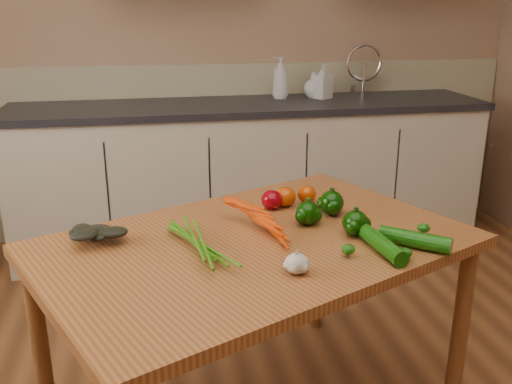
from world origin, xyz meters
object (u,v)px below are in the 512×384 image
at_px(tomato_b, 285,197).
at_px(carrot_bunch, 241,227).
at_px(pepper_b, 331,203).
at_px(garlic_bulb, 297,264).
at_px(pepper_a, 308,213).
at_px(pepper_c, 355,223).
at_px(zucchini_a, 415,240).
at_px(soap_bottle_b, 322,81).
at_px(table, 255,263).
at_px(tomato_c, 307,194).
at_px(zucchini_b, 382,245).
at_px(tomato_a, 272,200).
at_px(soap_bottle_c, 314,85).
at_px(leafy_greens, 100,228).
at_px(soap_bottle_a, 281,78).

bearing_deg(tomato_b, carrot_bunch, -129.12).
xyz_separation_m(pepper_b, tomato_b, (-0.14, 0.12, -0.01)).
xyz_separation_m(garlic_bulb, pepper_a, (0.13, 0.36, 0.01)).
height_order(pepper_c, zucchini_a, pepper_c).
xyz_separation_m(soap_bottle_b, pepper_a, (-0.55, -1.62, -0.23)).
xyz_separation_m(carrot_bunch, pepper_c, (0.37, -0.06, 0.01)).
height_order(table, pepper_a, pepper_a).
bearing_deg(tomato_c, carrot_bunch, -136.56).
bearing_deg(carrot_bunch, pepper_a, -9.81).
height_order(zucchini_a, zucchini_b, same).
distance_m(soap_bottle_b, pepper_a, 1.73).
height_order(pepper_c, zucchini_b, pepper_c).
bearing_deg(zucchini_a, carrot_bunch, 159.95).
relative_size(pepper_b, tomato_a, 1.10).
bearing_deg(pepper_a, garlic_bulb, -110.53).
xyz_separation_m(soap_bottle_b, garlic_bulb, (-0.68, -1.98, -0.24)).
relative_size(tomato_a, tomato_b, 0.99).
xyz_separation_m(soap_bottle_c, zucchini_b, (-0.34, -1.94, -0.22)).
relative_size(carrot_bunch, pepper_b, 2.87).
relative_size(soap_bottle_c, pepper_c, 1.85).
xyz_separation_m(carrot_bunch, garlic_bulb, (0.11, -0.29, -0.00)).
bearing_deg(soap_bottle_b, leafy_greens, 111.35).
distance_m(carrot_bunch, pepper_b, 0.38).
relative_size(table, pepper_b, 18.22).
distance_m(pepper_b, tomato_a, 0.22).
height_order(table, zucchini_b, zucchini_b).
distance_m(pepper_c, zucchini_b, 0.15).
bearing_deg(tomato_b, soap_bottle_c, 69.89).
distance_m(carrot_bunch, zucchini_b, 0.46).
bearing_deg(table, soap_bottle_c, 43.50).
bearing_deg(tomato_b, zucchini_a, -55.49).
height_order(carrot_bunch, tomato_c, carrot_bunch).
relative_size(leafy_greens, tomato_a, 2.44).
height_order(soap_bottle_a, pepper_b, soap_bottle_a).
bearing_deg(table, tomato_b, 35.35).
distance_m(pepper_b, zucchini_a, 0.37).
bearing_deg(zucchini_a, pepper_b, 116.51).
bearing_deg(tomato_a, carrot_bunch, -123.06).
bearing_deg(pepper_a, pepper_c, -44.13).
bearing_deg(tomato_c, pepper_b, -70.47).
height_order(soap_bottle_b, leafy_greens, soap_bottle_b).
height_order(carrot_bunch, garlic_bulb, carrot_bunch).
bearing_deg(carrot_bunch, table, -66.72).
xyz_separation_m(table, tomato_a, (0.11, 0.27, 0.12)).
relative_size(pepper_b, tomato_c, 1.21).
height_order(tomato_b, zucchini_b, tomato_b).
relative_size(carrot_bunch, zucchini_a, 1.12).
bearing_deg(pepper_c, soap_bottle_c, 78.13).
height_order(pepper_b, tomato_c, pepper_b).
relative_size(garlic_bulb, zucchini_b, 0.30).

